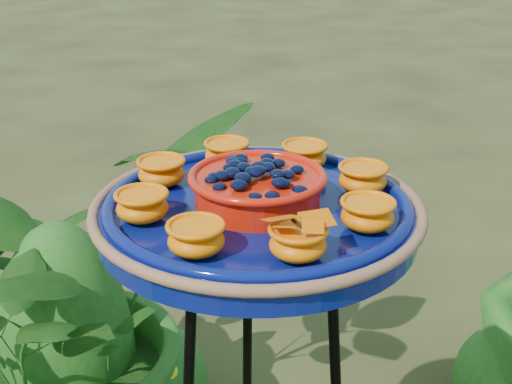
# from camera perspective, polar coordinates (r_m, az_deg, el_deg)

# --- Properties ---
(feeder_dish) EXTENTS (0.49, 0.49, 0.10)m
(feeder_dish) POSITION_cam_1_polar(r_m,az_deg,el_deg) (0.94, 0.11, -1.18)
(feeder_dish) COLOR #071159
(feeder_dish) RESTS_ON tripod_stand
(shrub_back_left) EXTENTS (0.94, 0.98, 0.85)m
(shrub_back_left) POSITION_cam_1_polar(r_m,az_deg,el_deg) (1.59, -15.12, -8.99)
(shrub_back_left) COLOR #185115
(shrub_back_left) RESTS_ON ground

